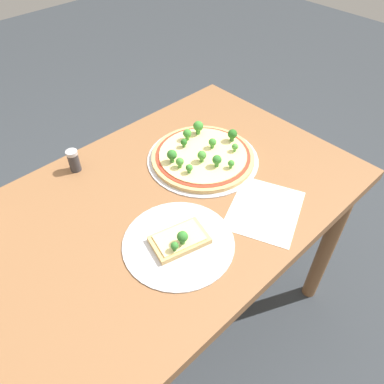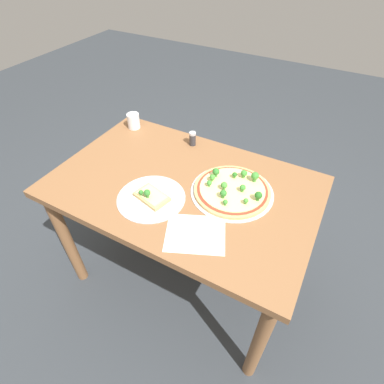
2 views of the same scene
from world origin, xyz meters
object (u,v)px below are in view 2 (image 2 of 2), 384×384
Objects in this scene: pizza_tray_slice at (151,197)px; condiment_shaker at (193,139)px; dining_table at (183,200)px; pizza_tray_whole at (232,190)px; drinking_cup at (134,121)px.

pizza_tray_slice is 3.99× the size of condiment_shaker.
dining_table is 16.12× the size of condiment_shaker.
pizza_tray_whole is 4.33× the size of drinking_cup.
dining_table is 0.26m from pizza_tray_whole.
dining_table is 3.28× the size of pizza_tray_whole.
condiment_shaker is (-0.12, 0.31, 0.14)m from dining_table.
pizza_tray_whole is at bearing -18.25° from drinking_cup.
pizza_tray_whole is at bearing 14.64° from dining_table.
condiment_shaker is at bearing 110.73° from dining_table.
condiment_shaker is at bearing 95.18° from pizza_tray_slice.
drinking_cup is at bearing 133.52° from pizza_tray_slice.
drinking_cup is (-0.73, 0.24, 0.03)m from pizza_tray_whole.
pizza_tray_whole is 0.42m from condiment_shaker.
dining_table is at bearing -165.36° from pizza_tray_whole.
pizza_tray_slice is at bearing -84.82° from condiment_shaker.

